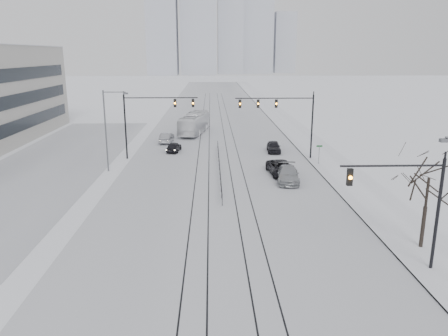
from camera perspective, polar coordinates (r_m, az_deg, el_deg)
ground at (r=21.92m, az=1.10°, el=-20.99°), size 500.00×500.00×0.00m
road at (r=78.83m, az=-1.05°, el=5.36°), size 22.00×260.00×0.02m
sidewalk_east at (r=80.12m, az=8.70°, el=5.40°), size 5.00×260.00×0.16m
curb at (r=79.72m, az=6.96°, el=5.40°), size 0.10×260.00×0.12m
parking_strip at (r=57.55m, az=-21.04°, el=0.87°), size 14.00×60.00×0.03m
tram_rails at (r=59.18m, az=-0.80°, el=2.23°), size 5.30×180.00×0.01m
skyline at (r=292.01m, az=-0.60°, el=18.19°), size 96.00×48.00×72.00m
traffic_mast_near at (r=27.76m, az=23.39°, el=-3.79°), size 6.10×0.37×7.00m
traffic_mast_ne at (r=54.01m, az=8.02°, el=7.08°), size 9.60×0.37×8.00m
traffic_mast_nw at (r=54.79m, az=-9.76°, el=6.92°), size 9.10×0.37×8.00m
street_light_west at (r=49.67m, az=-14.90°, el=5.43°), size 2.73×0.25×9.00m
bare_tree at (r=31.40m, az=25.11°, el=-2.05°), size 4.40×4.40×6.10m
median_fence at (r=49.34m, az=-0.60°, el=0.30°), size 0.06×24.00×1.00m
street_sign at (r=52.59m, az=12.32°, el=2.07°), size 0.70×0.06×2.40m
sedan_sb_inner at (r=59.07m, az=-6.57°, el=2.74°), size 2.04×4.03×1.31m
sedan_sb_outer at (r=65.20m, az=-7.50°, el=3.92°), size 1.95×4.61×1.48m
sedan_nb_front at (r=47.82m, az=7.47°, el=-0.01°), size 2.97×5.59×1.50m
sedan_nb_right at (r=45.27m, az=8.34°, el=-0.85°), size 2.78×5.57×1.56m
sedan_nb_far at (r=58.86m, az=6.50°, el=2.77°), size 1.96×4.36×1.46m
box_truck at (r=72.37m, az=-3.90°, el=5.82°), size 4.95×12.26×3.33m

